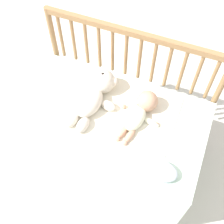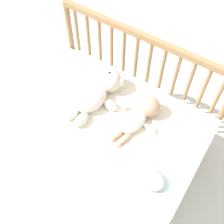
# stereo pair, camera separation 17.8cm
# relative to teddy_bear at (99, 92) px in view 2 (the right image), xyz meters

# --- Properties ---
(ground_plane) EXTENTS (12.00, 12.00, 0.00)m
(ground_plane) POSITION_rel_teddy_bear_xyz_m (0.14, -0.09, -0.62)
(ground_plane) COLOR silver
(crib_mattress) EXTENTS (1.11, 0.65, 0.56)m
(crib_mattress) POSITION_rel_teddy_bear_xyz_m (0.14, -0.09, -0.34)
(crib_mattress) COLOR silver
(crib_mattress) RESTS_ON ground_plane
(crib_rail) EXTENTS (1.11, 0.04, 0.93)m
(crib_rail) POSITION_rel_teddy_bear_xyz_m (0.14, 0.26, 0.04)
(crib_rail) COLOR #997047
(crib_rail) RESTS_ON ground_plane
(blanket) EXTENTS (0.78, 0.53, 0.01)m
(blanket) POSITION_rel_teddy_bear_xyz_m (0.11, -0.06, -0.06)
(blanket) COLOR silver
(blanket) RESTS_ON crib_mattress
(teddy_bear) EXTENTS (0.30, 0.43, 0.15)m
(teddy_bear) POSITION_rel_teddy_bear_xyz_m (0.00, 0.00, 0.00)
(teddy_bear) COLOR silver
(teddy_bear) RESTS_ON crib_mattress
(baby) EXTENTS (0.26, 0.36, 0.12)m
(baby) POSITION_rel_teddy_bear_xyz_m (0.29, -0.01, -0.01)
(baby) COLOR #EAEACC
(baby) RESTS_ON crib_mattress
(small_pillow) EXTENTS (0.20, 0.12, 0.06)m
(small_pillow) POSITION_rel_teddy_bear_xyz_m (0.49, -0.31, -0.03)
(small_pillow) COLOR silver
(small_pillow) RESTS_ON crib_mattress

